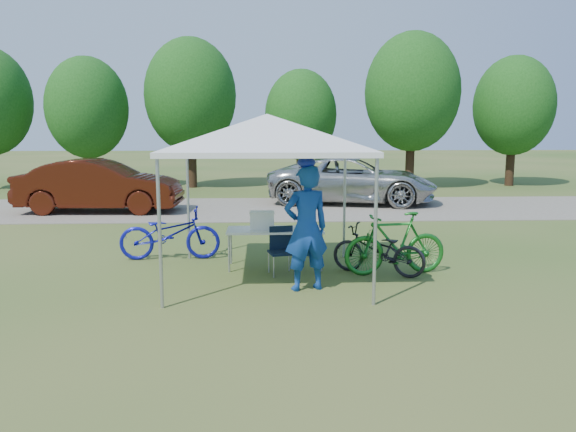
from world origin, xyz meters
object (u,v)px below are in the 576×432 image
at_px(cooler, 262,220).
at_px(folding_table, 275,231).
at_px(minivan, 352,180).
at_px(cyclist, 306,228).
at_px(bike_green, 395,243).
at_px(folding_chair, 281,246).
at_px(sedan, 100,186).
at_px(bike_blue, 170,234).
at_px(bike_dark, 378,250).

bearing_deg(cooler, folding_table, -0.00).
height_order(folding_table, cooler, cooler).
xyz_separation_m(cooler, minivan, (2.95, 8.36, -0.09)).
relative_size(cyclist, bike_green, 1.08).
relative_size(folding_chair, sedan, 0.17).
relative_size(bike_blue, bike_dark, 1.16).
bearing_deg(folding_table, sedan, 126.44).
xyz_separation_m(folding_chair, bike_green, (1.95, -0.17, 0.07)).
bearing_deg(sedan, bike_dark, -135.62).
relative_size(cooler, minivan, 0.08).
bearing_deg(cooler, minivan, 70.57).
height_order(folding_table, minivan, minivan).
height_order(cooler, bike_dark, cooler).
height_order(folding_chair, minivan, minivan).
height_order(folding_table, bike_dark, bike_dark).
bearing_deg(sedan, bike_green, -134.38).
bearing_deg(folding_chair, folding_table, 91.30).
relative_size(minivan, sedan, 1.16).
distance_m(cyclist, bike_dark, 1.64).
distance_m(cyclist, sedan, 9.87).
distance_m(bike_blue, bike_green, 4.25).
bearing_deg(cooler, folding_chair, -50.40).
bearing_deg(cooler, cyclist, -64.21).
height_order(minivan, sedan, sedan).
xyz_separation_m(cyclist, bike_dark, (1.30, 0.84, -0.55)).
relative_size(folding_table, bike_dark, 1.05).
bearing_deg(sedan, cyclist, -144.52).
relative_size(bike_dark, minivan, 0.30).
bearing_deg(sedan, minivan, -76.81).
distance_m(cooler, cyclist, 1.57).
height_order(cyclist, bike_dark, cyclist).
bearing_deg(folding_chair, bike_blue, 139.16).
distance_m(cooler, minivan, 8.86).
xyz_separation_m(bike_blue, bike_green, (4.05, -1.30, 0.04)).
bearing_deg(cooler, bike_dark, -16.21).
xyz_separation_m(folding_chair, cyclist, (0.35, -1.01, 0.50)).
height_order(cooler, bike_green, bike_green).
relative_size(cyclist, sedan, 0.42).
xyz_separation_m(cyclist, sedan, (-5.47, 8.21, -0.18)).
relative_size(cooler, bike_green, 0.24).
bearing_deg(cyclist, bike_blue, -57.47).
relative_size(folding_chair, cyclist, 0.42).
xyz_separation_m(bike_dark, minivan, (0.96, 8.93, 0.35)).
xyz_separation_m(bike_dark, sedan, (-6.78, 7.38, 0.36)).
bearing_deg(bike_dark, bike_green, 119.56).
height_order(cyclist, minivan, cyclist).
distance_m(folding_table, bike_blue, 2.13).
xyz_separation_m(folding_table, sedan, (-5.02, 6.80, 0.13)).
bearing_deg(folding_table, folding_chair, -76.11).
distance_m(folding_table, folding_chair, 0.45).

